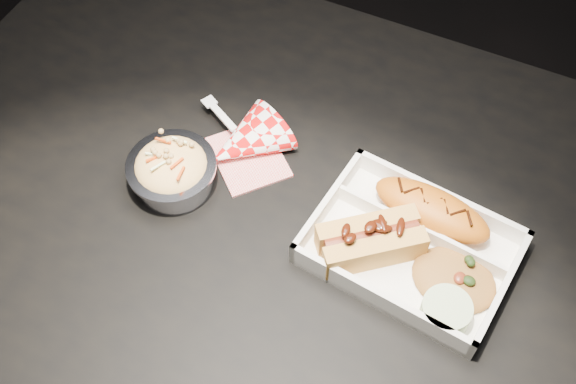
# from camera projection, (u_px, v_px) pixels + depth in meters

# --- Properties ---
(dining_table) EXTENTS (1.20, 0.80, 0.75)m
(dining_table) POSITION_uv_depth(u_px,v_px,m) (303.00, 250.00, 1.03)
(dining_table) COLOR black
(dining_table) RESTS_ON ground
(food_tray) EXTENTS (0.27, 0.21, 0.04)m
(food_tray) POSITION_uv_depth(u_px,v_px,m) (411.00, 249.00, 0.92)
(food_tray) COLOR white
(food_tray) RESTS_ON dining_table
(fried_pastry) EXTENTS (0.17, 0.08, 0.04)m
(fried_pastry) POSITION_uv_depth(u_px,v_px,m) (432.00, 210.00, 0.93)
(fried_pastry) COLOR #C26113
(fried_pastry) RESTS_ON food_tray
(hotdog) EXTENTS (0.14, 0.13, 0.06)m
(hotdog) POSITION_uv_depth(u_px,v_px,m) (371.00, 239.00, 0.90)
(hotdog) COLOR gold
(hotdog) RESTS_ON food_tray
(fried_rice_mound) EXTENTS (0.12, 0.10, 0.03)m
(fried_rice_mound) POSITION_uv_depth(u_px,v_px,m) (456.00, 275.00, 0.88)
(fried_rice_mound) COLOR #A1682E
(fried_rice_mound) RESTS_ON food_tray
(cupcake_liner) EXTENTS (0.06, 0.06, 0.03)m
(cupcake_liner) POSITION_uv_depth(u_px,v_px,m) (446.00, 312.00, 0.85)
(cupcake_liner) COLOR #B5C998
(cupcake_liner) RESTS_ON food_tray
(foil_coleslaw_cup) EXTENTS (0.12, 0.12, 0.07)m
(foil_coleslaw_cup) POSITION_uv_depth(u_px,v_px,m) (172.00, 169.00, 0.96)
(foil_coleslaw_cup) COLOR silver
(foil_coleslaw_cup) RESTS_ON dining_table
(napkin_fork) EXTENTS (0.17, 0.15, 0.10)m
(napkin_fork) POSITION_uv_depth(u_px,v_px,m) (245.00, 143.00, 1.00)
(napkin_fork) COLOR red
(napkin_fork) RESTS_ON dining_table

